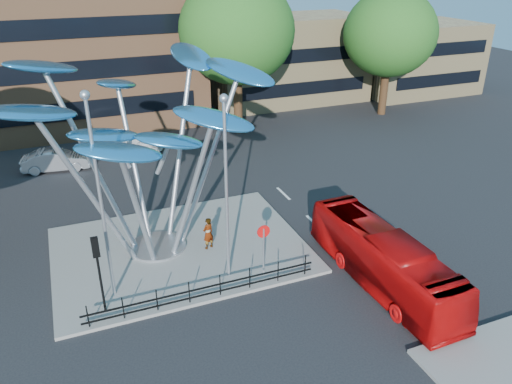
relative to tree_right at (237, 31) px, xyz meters
name	(u,v)px	position (x,y,z in m)	size (l,w,h in m)	color
ground	(242,320)	(-8.00, -22.00, -8.04)	(120.00, 120.00, 0.00)	black
traffic_island	(180,249)	(-9.00, -16.00, -7.96)	(12.00, 9.00, 0.15)	slate
low_building_near	(286,59)	(8.00, 8.00, -4.04)	(15.00, 8.00, 8.00)	tan
low_building_far	(415,58)	(22.00, 6.00, -4.54)	(12.00, 8.00, 7.00)	tan
tree_right	(237,31)	(0.00, 0.00, 0.00)	(8.80, 8.80, 12.11)	black
tree_far	(390,34)	(14.00, 0.00, -0.93)	(8.00, 8.00, 10.81)	black
leaf_sculpture	(142,115)	(-10.07, -15.32, -1.16)	(12.72, 9.54, 9.51)	#9EA0A5
street_lamp_left	(98,183)	(-12.50, -18.50, -2.68)	(0.36, 0.36, 8.80)	#9EA0A5
street_lamp_right	(226,174)	(-7.50, -19.00, -2.94)	(0.36, 0.36, 8.30)	#9EA0A5
traffic_light_island	(97,259)	(-13.00, -19.50, -5.42)	(0.28, 0.18, 3.42)	black
no_entry_sign_island	(264,241)	(-6.00, -19.48, -6.22)	(0.60, 0.10, 2.45)	#9EA0A5
pedestrian_railing_front	(205,291)	(-9.00, -20.30, -7.48)	(10.00, 0.06, 1.00)	black
red_bus	(383,259)	(-1.40, -21.98, -6.78)	(2.11, 9.03, 2.52)	#B60808
pedestrian	(208,233)	(-7.67, -16.51, -7.06)	(0.60, 0.40, 1.66)	gray
parked_car_mid	(56,160)	(-14.18, -2.83, -7.31)	(1.53, 4.40, 1.45)	#A2A5A9
parked_car_right	(129,144)	(-9.10, -1.39, -7.32)	(2.00, 4.91, 1.43)	white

